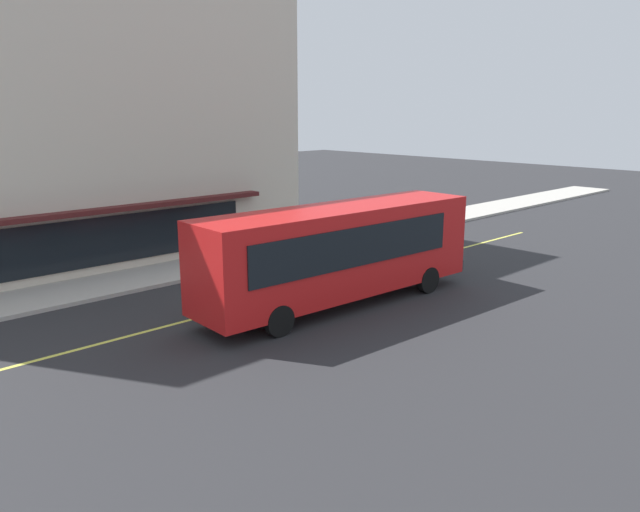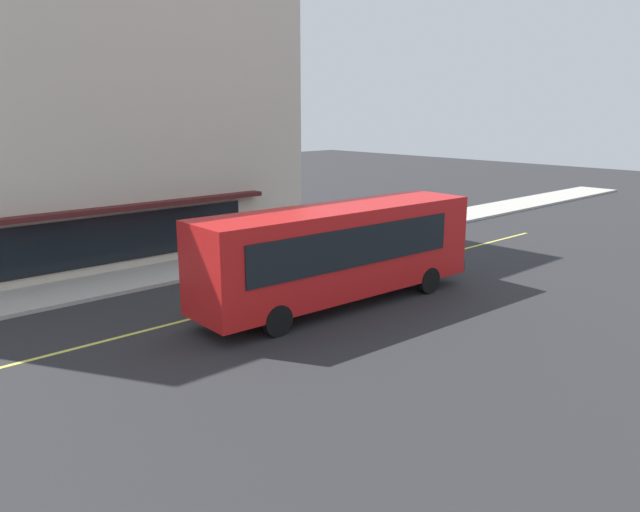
% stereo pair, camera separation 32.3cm
% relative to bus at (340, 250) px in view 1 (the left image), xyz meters
% --- Properties ---
extents(ground, '(120.00, 120.00, 0.00)m').
position_rel_bus_xyz_m(ground, '(-1.21, 2.18, -1.99)').
color(ground, '#28282B').
extents(sidewalk, '(80.00, 3.09, 0.15)m').
position_rel_bus_xyz_m(sidewalk, '(-1.21, 7.81, -1.91)').
color(sidewalk, '#B2ADA3').
rests_on(sidewalk, ground).
extents(lane_centre_stripe, '(36.00, 0.16, 0.01)m').
position_rel_bus_xyz_m(lane_centre_stripe, '(-1.21, 2.18, -1.98)').
color(lane_centre_stripe, '#D8D14C').
rests_on(lane_centre_stripe, ground).
extents(storefront_building, '(20.37, 10.50, 14.47)m').
position_rel_bus_xyz_m(storefront_building, '(-3.86, 14.30, 5.24)').
color(storefront_building, beige).
rests_on(storefront_building, ground).
extents(bus, '(11.23, 2.99, 3.50)m').
position_rel_bus_xyz_m(bus, '(0.00, 0.00, 0.00)').
color(bus, red).
rests_on(bus, ground).
extents(pedestrian_near_storefront, '(0.34, 0.34, 1.71)m').
position_rel_bus_xyz_m(pedestrian_near_storefront, '(7.31, 8.10, -0.81)').
color(pedestrian_near_storefront, black).
rests_on(pedestrian_near_storefront, sidewalk).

